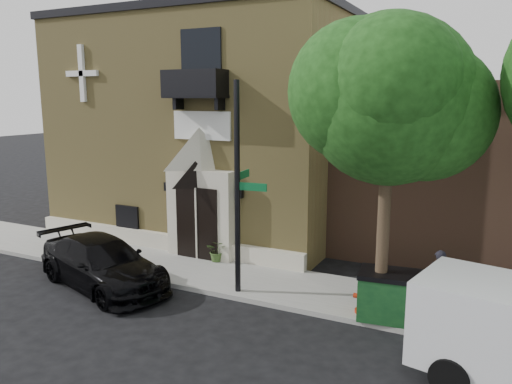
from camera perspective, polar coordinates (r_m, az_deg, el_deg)
ground at (r=15.94m, az=-8.50°, el=-11.01°), size 120.00×120.00×0.00m
sidewalk at (r=16.60m, az=-2.64°, el=-9.71°), size 42.00×3.00×0.15m
church at (r=23.16m, az=-3.68°, el=7.68°), size 12.20×11.01×9.30m
street_tree_left at (r=12.69m, az=15.06°, el=10.33°), size 4.97×4.38×7.77m
black_sedan at (r=16.51m, az=-17.15°, el=-7.77°), size 5.70×3.64×1.54m
street_sign at (r=14.45m, az=-2.05°, el=0.39°), size 1.01×0.99×6.22m
fire_hydrant at (r=14.02m, az=12.10°, el=-11.68°), size 0.51×0.41×0.89m
dumpster at (r=13.76m, az=15.75°, el=-11.37°), size 2.05×1.32×1.27m
planter at (r=17.82m, az=-4.45°, el=-6.71°), size 0.78×0.70×0.77m
pedestrian_near at (r=14.59m, az=20.13°, el=-9.45°), size 0.66×0.48×1.71m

